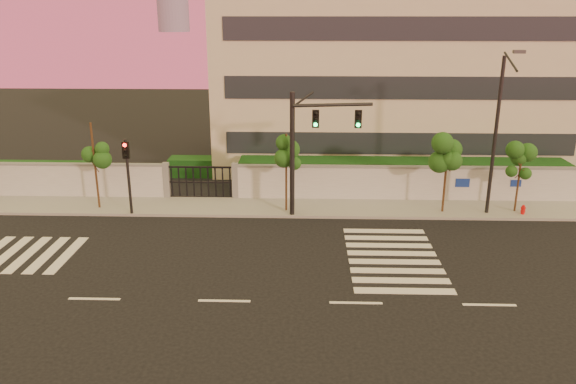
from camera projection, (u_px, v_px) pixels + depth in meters
name	position (u px, v px, depth m)	size (l,w,h in m)	color
ground	(224.00, 301.00, 21.34)	(120.00, 120.00, 0.00)	black
sidewalk	(250.00, 207.00, 31.30)	(60.00, 3.00, 0.15)	gray
perimeter_wall	(254.00, 182.00, 32.41)	(60.00, 0.36, 2.20)	#A9ACB1
hedge_row	(275.00, 174.00, 35.06)	(41.00, 4.25, 1.80)	black
institutional_building	(389.00, 75.00, 40.08)	(24.40, 12.40, 12.25)	beige
road_markings	(201.00, 259.00, 24.95)	(57.00, 7.62, 0.02)	silver
street_tree_c	(93.00, 146.00, 30.02)	(1.38, 1.10, 4.89)	#382314
street_tree_d	(287.00, 155.00, 29.71)	(1.40, 1.11, 4.38)	#382314
street_tree_e	(447.00, 158.00, 29.54)	(1.48, 1.18, 4.24)	#382314
street_tree_f	(521.00, 164.00, 29.75)	(1.32, 1.05, 3.74)	#382314
traffic_signal_main	(309.00, 140.00, 28.72)	(4.20, 0.81, 6.66)	black
traffic_signal_secondary	(128.00, 168.00, 29.36)	(0.33, 0.33, 4.21)	black
streetlight_east	(497.00, 129.00, 28.68)	(0.53, 2.12, 8.80)	black
fire_hydrant	(523.00, 211.00, 29.98)	(0.26, 0.25, 0.66)	red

